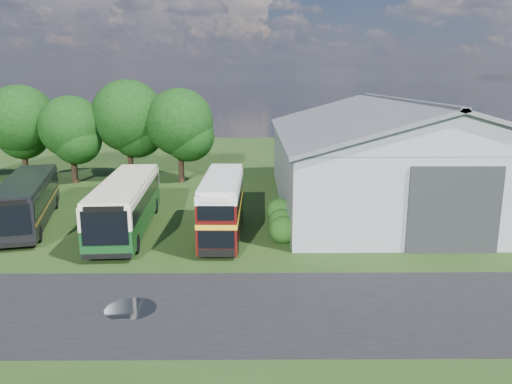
{
  "coord_description": "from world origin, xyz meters",
  "views": [
    {
      "loc": [
        3.74,
        -22.81,
        9.72
      ],
      "look_at": [
        3.98,
        8.0,
        2.64
      ],
      "focal_mm": 35.0,
      "sensor_mm": 36.0,
      "label": 1
    }
  ],
  "objects_px": {
    "storage_shed": "(395,150)",
    "bus_dark_single": "(27,201)",
    "bus_green_single": "(126,204)",
    "bus_maroon_double": "(222,206)"
  },
  "relations": [
    {
      "from": "bus_dark_single",
      "to": "bus_green_single",
      "type": "bearing_deg",
      "value": -25.91
    },
    {
      "from": "bus_maroon_double",
      "to": "bus_dark_single",
      "type": "height_order",
      "value": "bus_maroon_double"
    },
    {
      "from": "storage_shed",
      "to": "bus_green_single",
      "type": "bearing_deg",
      "value": -158.25
    },
    {
      "from": "bus_maroon_double",
      "to": "storage_shed",
      "type": "bearing_deg",
      "value": 35.05
    },
    {
      "from": "bus_green_single",
      "to": "bus_dark_single",
      "type": "xyz_separation_m",
      "value": [
        -6.96,
        1.42,
        -0.09
      ]
    },
    {
      "from": "bus_green_single",
      "to": "bus_maroon_double",
      "type": "relative_size",
      "value": 1.37
    },
    {
      "from": "storage_shed",
      "to": "bus_dark_single",
      "type": "height_order",
      "value": "storage_shed"
    },
    {
      "from": "storage_shed",
      "to": "bus_dark_single",
      "type": "bearing_deg",
      "value": -166.54
    },
    {
      "from": "bus_green_single",
      "to": "bus_dark_single",
      "type": "distance_m",
      "value": 7.11
    },
    {
      "from": "storage_shed",
      "to": "bus_maroon_double",
      "type": "relative_size",
      "value": 2.75
    }
  ]
}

